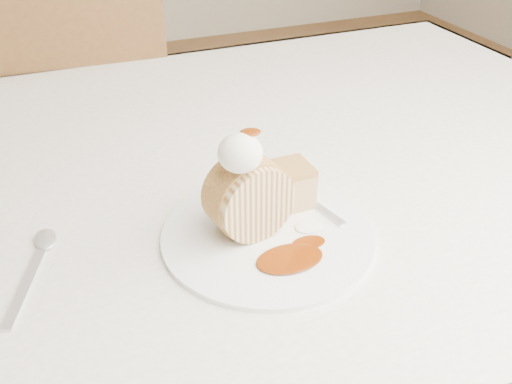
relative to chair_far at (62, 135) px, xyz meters
name	(u,v)px	position (x,y,z in m)	size (l,w,h in m)	color
table	(205,219)	(0.16, -0.58, 0.11)	(1.40, 0.90, 0.75)	beige
chair_far	(62,135)	(0.00, 0.00, 0.00)	(0.47, 0.47, 0.96)	brown
plate	(268,235)	(0.18, -0.76, 0.20)	(0.24, 0.24, 0.01)	white
roulade_slice	(249,198)	(0.16, -0.75, 0.25)	(0.09, 0.09, 0.05)	beige
cake_chunk	(288,188)	(0.22, -0.71, 0.23)	(0.05, 0.05, 0.04)	tan
whipped_cream	(240,153)	(0.15, -0.76, 0.31)	(0.05, 0.05, 0.04)	white
caramel_drizzle	(250,128)	(0.16, -0.75, 0.34)	(0.02, 0.02, 0.01)	#692504
caramel_pool	(290,258)	(0.18, -0.81, 0.21)	(0.07, 0.05, 0.00)	#692504
fork	(315,204)	(0.25, -0.73, 0.21)	(0.02, 0.14, 0.00)	silver
spoon	(25,287)	(-0.08, -0.75, 0.20)	(0.02, 0.14, 0.00)	silver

